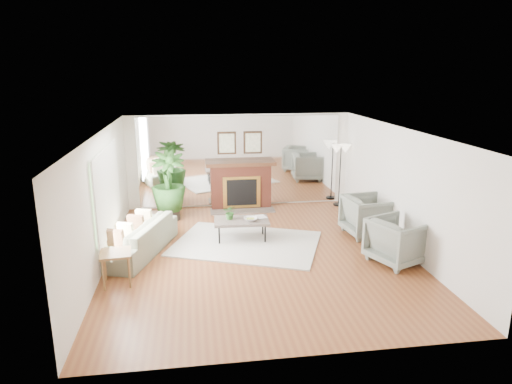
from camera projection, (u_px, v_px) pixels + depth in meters
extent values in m
plane|color=brown|center=(259.00, 254.00, 9.32)|extent=(7.00, 7.00, 0.00)
cube|color=white|center=(102.00, 201.00, 8.58)|extent=(0.02, 7.00, 2.50)
cube|color=white|center=(402.00, 189.00, 9.40)|extent=(0.02, 7.00, 2.50)
cube|color=white|center=(240.00, 161.00, 12.33)|extent=(6.00, 0.02, 2.50)
cube|color=silver|center=(240.00, 161.00, 12.31)|extent=(5.40, 0.04, 2.40)
cube|color=#B2E09E|center=(107.00, 190.00, 8.94)|extent=(0.04, 2.40, 1.50)
cube|color=maroon|center=(241.00, 186.00, 12.29)|extent=(1.60, 0.40, 1.20)
cube|color=gold|center=(242.00, 192.00, 12.13)|extent=(1.00, 0.04, 0.85)
cube|color=black|center=(242.00, 192.00, 12.11)|extent=(0.80, 0.04, 0.70)
cube|color=#64584F|center=(242.00, 210.00, 12.11)|extent=(1.70, 0.55, 0.03)
cube|color=#482917|center=(241.00, 164.00, 12.11)|extent=(1.85, 0.46, 0.10)
cube|color=black|center=(227.00, 143.00, 12.09)|extent=(0.50, 0.04, 0.60)
cube|color=black|center=(253.00, 143.00, 12.19)|extent=(0.50, 0.04, 0.60)
cube|color=silver|center=(246.00, 243.00, 9.82)|extent=(3.57, 3.09, 0.03)
cube|color=#64584F|center=(242.00, 221.00, 9.95)|extent=(1.22, 0.75, 0.06)
cylinder|color=black|center=(219.00, 236.00, 9.73)|extent=(0.04, 0.04, 0.41)
cylinder|color=black|center=(265.00, 234.00, 9.81)|extent=(0.04, 0.04, 0.41)
cylinder|color=black|center=(219.00, 228.00, 10.20)|extent=(0.04, 0.04, 0.41)
cylinder|color=black|center=(263.00, 227.00, 10.29)|extent=(0.04, 0.04, 0.41)
imported|color=gray|center=(137.00, 237.00, 9.28)|extent=(1.59, 2.45, 0.67)
imported|color=gray|center=(368.00, 216.00, 10.28)|extent=(1.10, 1.07, 0.91)
imported|color=gray|center=(398.00, 241.00, 8.80)|extent=(1.27, 1.26, 0.89)
cube|color=brown|center=(116.00, 253.00, 7.85)|extent=(0.58, 0.58, 0.04)
cylinder|color=brown|center=(104.00, 275.00, 7.68)|extent=(0.04, 0.04, 0.57)
cylinder|color=brown|center=(129.00, 273.00, 7.79)|extent=(0.04, 0.04, 0.57)
cylinder|color=brown|center=(105.00, 265.00, 8.07)|extent=(0.04, 0.04, 0.57)
cylinder|color=brown|center=(129.00, 263.00, 8.18)|extent=(0.04, 0.04, 0.57)
cylinder|color=black|center=(170.00, 213.00, 11.39)|extent=(0.50, 0.50, 0.36)
imported|color=#2D5C22|center=(168.00, 181.00, 11.18)|extent=(0.93, 0.93, 1.48)
cylinder|color=black|center=(338.00, 204.00, 12.64)|extent=(0.29, 0.29, 0.04)
cylinder|color=black|center=(340.00, 176.00, 12.44)|extent=(0.03, 0.03, 1.63)
cone|color=white|center=(337.00, 149.00, 12.22)|extent=(0.31, 0.31, 0.22)
cone|color=white|center=(345.00, 149.00, 12.26)|extent=(0.31, 0.31, 0.22)
imported|color=#2D5C22|center=(230.00, 212.00, 9.93)|extent=(0.34, 0.31, 0.32)
imported|color=brown|center=(251.00, 219.00, 9.86)|extent=(0.31, 0.31, 0.07)
imported|color=brown|center=(257.00, 217.00, 10.05)|extent=(0.26, 0.31, 0.02)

